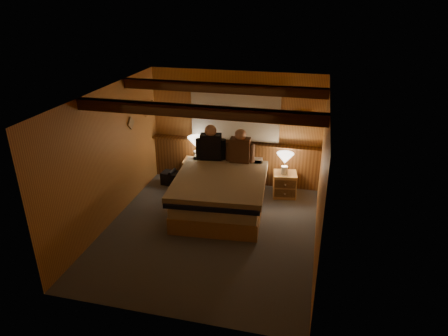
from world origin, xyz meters
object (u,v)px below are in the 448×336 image
(bed, at_px, (221,192))
(person_right, at_px, (240,148))
(lamp_right, at_px, (285,160))
(nightstand_left, at_px, (195,172))
(nightstand_right, at_px, (285,184))
(person_left, at_px, (211,145))
(lamp_left, at_px, (197,144))
(duffel_bag, at_px, (173,178))

(bed, bearing_deg, person_right, 69.72)
(lamp_right, bearing_deg, nightstand_left, 174.53)
(nightstand_left, height_order, nightstand_right, nightstand_left)
(lamp_right, height_order, person_left, person_left)
(bed, distance_m, lamp_left, 1.41)
(lamp_left, xyz_separation_m, person_left, (0.39, -0.31, 0.12))
(bed, xyz_separation_m, lamp_right, (1.09, 0.82, 0.44))
(person_right, height_order, duffel_bag, person_right)
(nightstand_left, xyz_separation_m, lamp_left, (0.03, 0.05, 0.62))
(person_right, xyz_separation_m, duffel_bag, (-1.49, 0.09, -0.85))
(bed, relative_size, nightstand_left, 4.14)
(lamp_right, distance_m, duffel_bag, 2.47)
(nightstand_left, height_order, lamp_right, lamp_right)
(nightstand_left, height_order, lamp_left, lamp_left)
(bed, distance_m, person_right, 0.99)
(bed, height_order, person_right, person_right)
(nightstand_right, relative_size, person_right, 0.73)
(bed, distance_m, nightstand_right, 1.41)
(nightstand_right, distance_m, lamp_right, 0.56)
(nightstand_left, relative_size, person_left, 0.72)
(nightstand_right, bearing_deg, bed, -151.04)
(bed, distance_m, duffel_bag, 1.55)
(person_right, bearing_deg, nightstand_right, 4.87)
(bed, relative_size, duffel_bag, 4.62)
(lamp_left, bearing_deg, nightstand_left, -122.16)
(lamp_left, height_order, person_left, person_left)
(nightstand_left, bearing_deg, person_left, -36.37)
(nightstand_right, bearing_deg, person_right, 178.88)
(lamp_right, bearing_deg, nightstand_right, 60.68)
(duffel_bag, bearing_deg, person_right, 2.67)
(bed, xyz_separation_m, nightstand_left, (-0.82, 1.00, -0.10))
(person_right, bearing_deg, lamp_left, 159.71)
(lamp_left, height_order, duffel_bag, lamp_left)
(lamp_right, xyz_separation_m, person_right, (-0.88, -0.08, 0.19))
(person_right, bearing_deg, nightstand_left, 162.92)
(nightstand_right, xyz_separation_m, duffel_bag, (-2.40, -0.03, -0.11))
(nightstand_right, xyz_separation_m, person_left, (-1.51, -0.11, 0.76))
(nightstand_left, relative_size, person_right, 0.76)
(nightstand_left, distance_m, person_right, 1.29)
(nightstand_left, relative_size, nightstand_right, 1.05)
(bed, xyz_separation_m, duffel_bag, (-1.29, 0.83, -0.23))
(nightstand_left, relative_size, lamp_left, 1.08)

